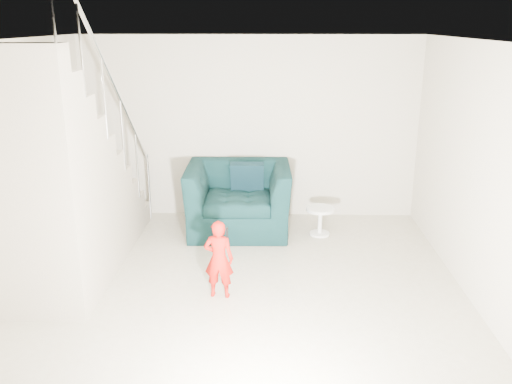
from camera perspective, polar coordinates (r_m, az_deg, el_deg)
floor at (r=5.97m, az=-1.84°, el=-11.32°), size 5.50×5.50×0.00m
ceiling at (r=5.23m, az=-2.14°, el=15.56°), size 5.50×5.50×0.00m
back_wall at (r=8.12m, az=-0.72°, el=6.70°), size 5.00×0.00×5.00m
front_wall at (r=2.92m, az=-5.55°, el=-14.20°), size 5.00×0.00×5.00m
right_wall at (r=5.84m, az=23.31°, el=0.89°), size 0.00×5.50×5.50m
armchair at (r=7.70m, az=-1.86°, el=-0.67°), size 1.48×1.30×0.94m
toddler at (r=5.87m, az=-3.94°, el=-7.06°), size 0.34×0.24×0.88m
side_table at (r=7.63m, az=6.77°, el=-2.59°), size 0.40×0.40×0.40m
staircase at (r=6.52m, az=-19.43°, el=-0.73°), size 1.02×3.03×3.62m
cushion at (r=7.82m, az=-0.93°, el=1.50°), size 0.48×0.23×0.47m
throw at (r=7.79m, az=-6.78°, el=0.35°), size 0.05×0.54×0.61m
phone at (r=5.70m, az=-3.07°, el=-4.29°), size 0.02×0.05×0.10m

